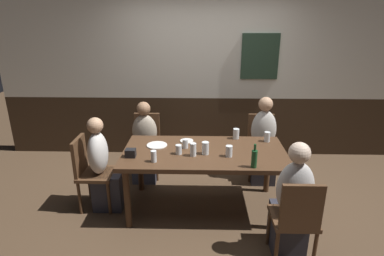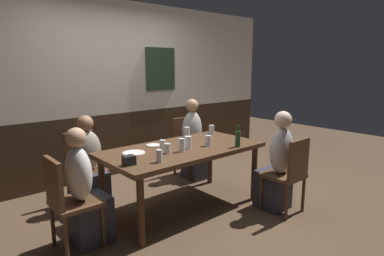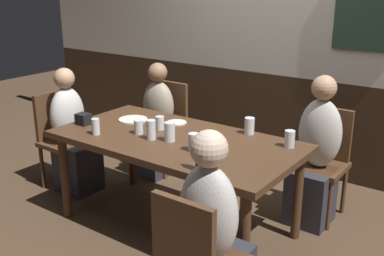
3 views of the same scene
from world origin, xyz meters
name	(u,v)px [view 1 (image 1 of 3)]	position (x,y,z in m)	size (l,w,h in m)	color
ground_plane	(204,207)	(0.00, 0.00, 0.00)	(12.00, 12.00, 0.00)	#4C3826
wall_back	(204,76)	(0.01, 1.65, 1.30)	(6.40, 0.13, 2.60)	#332316
dining_table	(204,157)	(0.00, 0.00, 0.67)	(1.85, 0.95, 0.74)	#472D1C
chair_right_near	(296,217)	(0.81, -0.89, 0.50)	(0.40, 0.40, 0.88)	#513521
chair_right_far	(261,142)	(0.81, 0.89, 0.50)	(0.40, 0.40, 0.88)	#513521
chair_left_far	(147,141)	(-0.81, 0.89, 0.50)	(0.40, 0.40, 0.88)	#513521
chair_head_west	(90,169)	(-1.34, 0.00, 0.50)	(0.40, 0.40, 0.88)	#513521
person_right_near	(291,207)	(0.81, -0.73, 0.49)	(0.34, 0.37, 1.17)	#2D2D38
person_right_far	(263,146)	(0.81, 0.73, 0.50)	(0.34, 0.37, 1.18)	#2D2D38
person_left_far	(145,148)	(-0.81, 0.73, 0.46)	(0.34, 0.37, 1.10)	#2D2D38
person_head_west	(104,171)	(-1.18, 0.00, 0.47)	(0.37, 0.34, 1.13)	#2D2D38
pint_glass_stout	(205,149)	(0.01, -0.08, 0.81)	(0.08, 0.08, 0.14)	silver
pint_glass_amber	(236,134)	(0.40, 0.40, 0.80)	(0.08, 0.08, 0.13)	silver
tumbler_water	(185,144)	(-0.22, 0.08, 0.79)	(0.07, 0.07, 0.11)	silver
highball_clear	(154,157)	(-0.54, -0.29, 0.79)	(0.06, 0.06, 0.12)	silver
beer_glass_tall	(179,150)	(-0.29, -0.09, 0.79)	(0.07, 0.07, 0.11)	silver
tumbler_short	(229,152)	(0.26, -0.14, 0.79)	(0.07, 0.07, 0.13)	silver
beer_glass_half	(193,150)	(-0.13, -0.13, 0.80)	(0.07, 0.07, 0.15)	silver
pint_glass_pale	(267,137)	(0.77, 0.31, 0.79)	(0.07, 0.07, 0.12)	silver
beer_bottle_green	(254,158)	(0.50, -0.39, 0.84)	(0.06, 0.06, 0.25)	#194723
plate_white_large	(157,145)	(-0.56, 0.14, 0.75)	(0.24, 0.24, 0.01)	white
plate_white_small	(187,141)	(-0.21, 0.29, 0.75)	(0.16, 0.16, 0.01)	white
condiment_caddy	(131,153)	(-0.80, -0.18, 0.79)	(0.11, 0.09, 0.09)	black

